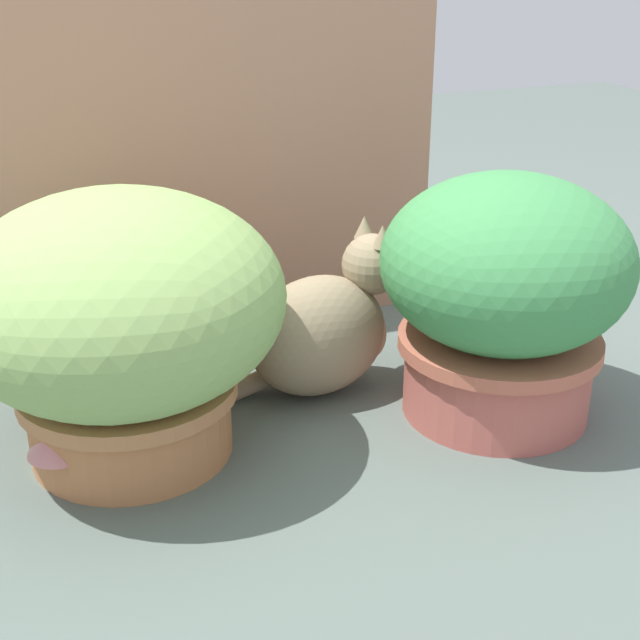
{
  "coord_description": "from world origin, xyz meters",
  "views": [
    {
      "loc": [
        -0.42,
        -1.15,
        0.76
      ],
      "look_at": [
        0.08,
        0.09,
        0.18
      ],
      "focal_mm": 49.58,
      "sensor_mm": 36.0,
      "label": 1
    }
  ],
  "objects_px": {
    "grass_planter": "(121,317)",
    "cat": "(326,328)",
    "leafy_planter": "(504,291)",
    "mushroom_ornament_pink": "(59,443)"
  },
  "relations": [
    {
      "from": "grass_planter",
      "to": "cat",
      "type": "height_order",
      "value": "grass_planter"
    },
    {
      "from": "grass_planter",
      "to": "cat",
      "type": "xyz_separation_m",
      "value": [
        0.37,
        0.08,
        -0.11
      ]
    },
    {
      "from": "grass_planter",
      "to": "cat",
      "type": "bearing_deg",
      "value": 12.07
    },
    {
      "from": "leafy_planter",
      "to": "grass_planter",
      "type": "bearing_deg",
      "value": 170.29
    },
    {
      "from": "grass_planter",
      "to": "leafy_planter",
      "type": "relative_size",
      "value": 1.2
    },
    {
      "from": "grass_planter",
      "to": "leafy_planter",
      "type": "xyz_separation_m",
      "value": [
        0.61,
        -0.1,
        -0.01
      ]
    },
    {
      "from": "grass_planter",
      "to": "cat",
      "type": "distance_m",
      "value": 0.39
    },
    {
      "from": "cat",
      "to": "mushroom_ornament_pink",
      "type": "height_order",
      "value": "cat"
    },
    {
      "from": "leafy_planter",
      "to": "cat",
      "type": "bearing_deg",
      "value": 142.94
    },
    {
      "from": "cat",
      "to": "mushroom_ornament_pink",
      "type": "bearing_deg",
      "value": -163.26
    }
  ]
}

